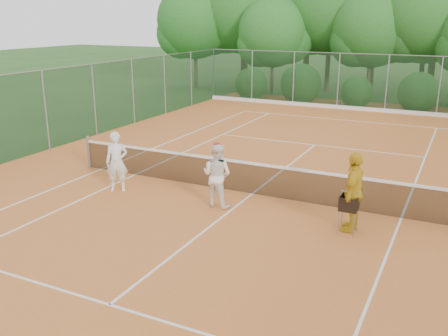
% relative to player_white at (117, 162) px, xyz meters
% --- Properties ---
extents(ground, '(120.00, 120.00, 0.00)m').
position_rel_player_white_xyz_m(ground, '(3.65, 1.41, -0.89)').
color(ground, '#274C1B').
rests_on(ground, ground).
extents(clay_court, '(18.00, 36.00, 0.02)m').
position_rel_player_white_xyz_m(clay_court, '(3.65, 1.41, -0.88)').
color(clay_court, orange).
rests_on(clay_court, ground).
extents(tennis_net, '(11.97, 0.10, 1.10)m').
position_rel_player_white_xyz_m(tennis_net, '(3.65, 1.41, -0.36)').
color(tennis_net, gray).
rests_on(tennis_net, clay_court).
extents(player_white, '(0.76, 0.68, 1.75)m').
position_rel_player_white_xyz_m(player_white, '(0.00, 0.00, 0.00)').
color(player_white, silver).
rests_on(player_white, clay_court).
extents(player_center_grp, '(0.88, 0.71, 1.76)m').
position_rel_player_white_xyz_m(player_center_grp, '(3.16, 0.19, -0.01)').
color(player_center_grp, white).
rests_on(player_center_grp, clay_court).
extents(player_yellow, '(0.50, 1.14, 1.92)m').
position_rel_player_white_xyz_m(player_yellow, '(6.77, 0.16, 0.09)').
color(player_yellow, gold).
rests_on(player_yellow, clay_court).
extents(ball_hopper, '(0.40, 0.40, 0.92)m').
position_rel_player_white_xyz_m(ball_hopper, '(6.73, -0.04, -0.15)').
color(ball_hopper, gray).
rests_on(ball_hopper, clay_court).
extents(stray_ball_a, '(0.07, 0.07, 0.07)m').
position_rel_player_white_xyz_m(stray_ball_a, '(2.59, 13.29, -0.84)').
color(stray_ball_a, '#C4E635').
rests_on(stray_ball_a, clay_court).
extents(stray_ball_b, '(0.07, 0.07, 0.07)m').
position_rel_player_white_xyz_m(stray_ball_b, '(6.56, 12.37, -0.84)').
color(stray_ball_b, yellow).
rests_on(stray_ball_b, clay_court).
extents(court_markings, '(11.03, 23.83, 0.01)m').
position_rel_player_white_xyz_m(court_markings, '(3.65, 1.41, -0.87)').
color(court_markings, white).
rests_on(court_markings, clay_court).
extents(fence_back, '(18.07, 0.07, 3.00)m').
position_rel_player_white_xyz_m(fence_back, '(3.65, 16.41, 0.63)').
color(fence_back, '#19381E').
rests_on(fence_back, clay_court).
extents(tropical_treeline, '(32.10, 8.49, 15.03)m').
position_rel_player_white_xyz_m(tropical_treeline, '(5.09, 21.63, 4.22)').
color(tropical_treeline, brown).
rests_on(tropical_treeline, ground).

